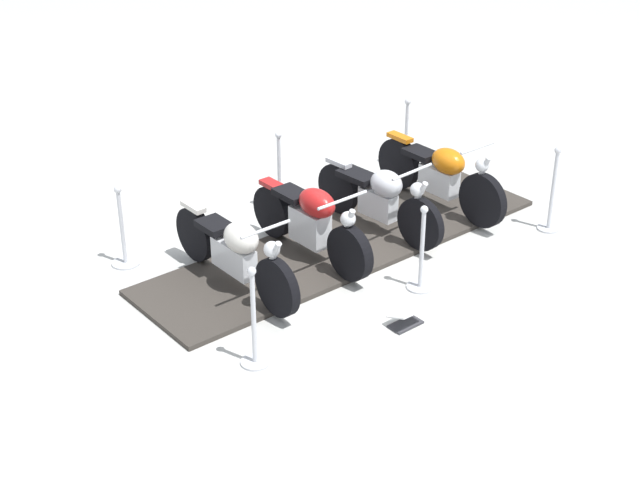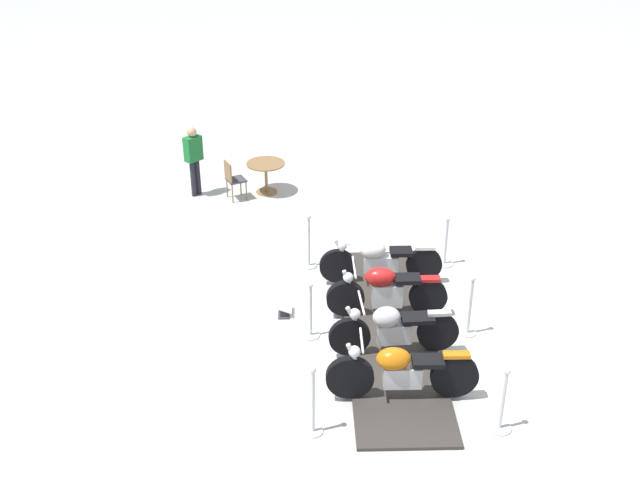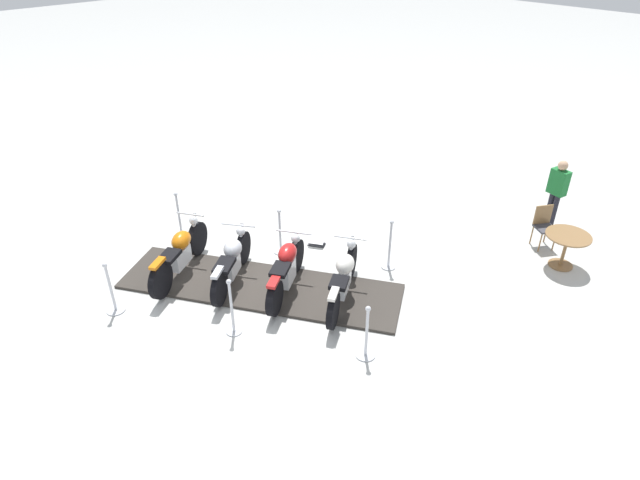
# 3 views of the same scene
# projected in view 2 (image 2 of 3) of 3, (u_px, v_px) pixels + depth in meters

# --- Properties ---
(ground_plane) EXTENTS (80.00, 80.00, 0.00)m
(ground_plane) POSITION_uv_depth(u_px,v_px,m) (389.00, 335.00, 13.04)
(ground_plane) COLOR silver
(display_platform) EXTENTS (4.15, 5.49, 0.06)m
(display_platform) POSITION_uv_depth(u_px,v_px,m) (389.00, 333.00, 13.03)
(display_platform) COLOR #38332D
(display_platform) RESTS_ON ground_plane
(motorcycle_cream) EXTENTS (2.01, 1.30, 0.99)m
(motorcycle_cream) POSITION_uv_depth(u_px,v_px,m) (379.00, 259.00, 14.26)
(motorcycle_cream) COLOR black
(motorcycle_cream) RESTS_ON display_platform
(motorcycle_maroon) EXTENTS (1.86, 1.24, 0.97)m
(motorcycle_maroon) POSITION_uv_depth(u_px,v_px,m) (385.00, 290.00, 13.27)
(motorcycle_maroon) COLOR black
(motorcycle_maroon) RESTS_ON display_platform
(motorcycle_chrome) EXTENTS (1.80, 1.30, 0.99)m
(motorcycle_chrome) POSITION_uv_depth(u_px,v_px,m) (392.00, 328.00, 12.30)
(motorcycle_chrome) COLOR black
(motorcycle_chrome) RESTS_ON display_platform
(motorcycle_copper) EXTENTS (2.01, 1.27, 1.05)m
(motorcycle_copper) POSITION_uv_depth(u_px,v_px,m) (400.00, 371.00, 11.32)
(motorcycle_copper) COLOR black
(motorcycle_copper) RESTS_ON display_platform
(stanchion_right_mid) EXTENTS (0.31, 0.31, 1.06)m
(stanchion_right_mid) POSITION_uv_depth(u_px,v_px,m) (311.00, 319.00, 12.84)
(stanchion_right_mid) COLOR silver
(stanchion_right_mid) RESTS_ON ground_plane
(stanchion_left_mid) EXTENTS (0.29, 0.29, 1.13)m
(stanchion_left_mid) POSITION_uv_depth(u_px,v_px,m) (470.00, 313.00, 12.88)
(stanchion_left_mid) COLOR silver
(stanchion_left_mid) RESTS_ON ground_plane
(stanchion_right_rear) EXTENTS (0.28, 0.28, 1.15)m
(stanchion_right_rear) POSITION_uv_depth(u_px,v_px,m) (313.00, 409.00, 10.74)
(stanchion_right_rear) COLOR silver
(stanchion_right_rear) RESTS_ON ground_plane
(stanchion_left_rear) EXTENTS (0.34, 0.34, 1.07)m
(stanchion_left_rear) POSITION_uv_depth(u_px,v_px,m) (502.00, 411.00, 10.85)
(stanchion_left_rear) COLOR silver
(stanchion_left_rear) RESTS_ON ground_plane
(stanchion_right_front) EXTENTS (0.30, 0.30, 1.12)m
(stanchion_right_front) POSITION_uv_depth(u_px,v_px,m) (309.00, 249.00, 14.89)
(stanchion_right_front) COLOR silver
(stanchion_right_front) RESTS_ON ground_plane
(stanchion_left_front) EXTENTS (0.34, 0.34, 1.04)m
(stanchion_left_front) POSITION_uv_depth(u_px,v_px,m) (445.00, 250.00, 14.99)
(stanchion_left_front) COLOR silver
(stanchion_left_front) RESTS_ON ground_plane
(info_placard) EXTENTS (0.42, 0.44, 0.23)m
(info_placard) POSITION_uv_depth(u_px,v_px,m) (284.00, 310.00, 13.56)
(info_placard) COLOR #333338
(info_placard) RESTS_ON ground_plane
(cafe_table) EXTENTS (0.90, 0.90, 0.74)m
(cafe_table) POSITION_uv_depth(u_px,v_px,m) (266.00, 170.00, 17.85)
(cafe_table) COLOR olive
(cafe_table) RESTS_ON ground_plane
(cafe_chair_near_table) EXTENTS (0.55, 0.55, 0.93)m
(cafe_chair_near_table) POSITION_uv_depth(u_px,v_px,m) (233.00, 178.00, 17.53)
(cafe_chair_near_table) COLOR olive
(cafe_chair_near_table) RESTS_ON ground_plane
(bystander_person) EXTENTS (0.30, 0.44, 1.67)m
(bystander_person) POSITION_uv_depth(u_px,v_px,m) (194.00, 155.00, 17.53)
(bystander_person) COLOR #23232D
(bystander_person) RESTS_ON ground_plane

